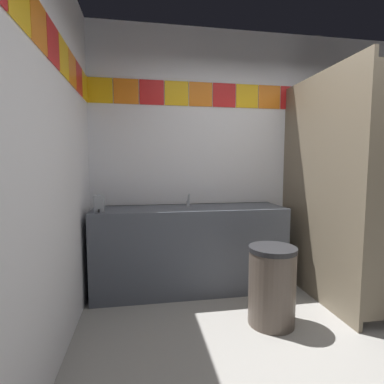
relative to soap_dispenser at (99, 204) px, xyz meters
name	(u,v)px	position (x,y,z in m)	size (l,w,h in m)	color
ground_plane	(357,375)	(1.72, -1.30, -0.96)	(8.25, 8.25, 0.00)	gray
wall_back	(256,157)	(1.72, 0.47, 0.45)	(3.75, 0.09, 2.81)	silver
wall_side	(17,148)	(-0.19, -1.30, 0.45)	(0.09, 3.46, 2.81)	silver
vanity_counter	(190,248)	(0.88, 0.16, -0.51)	(1.97, 0.55, 0.88)	#4C515B
faucet_center	(188,201)	(0.88, 0.25, -0.03)	(0.04, 0.10, 0.14)	silver
soap_dispenser	(99,204)	(0.00, 0.00, 0.00)	(0.09, 0.09, 0.16)	gray
stall_divider	(351,190)	(2.25, -0.48, 0.14)	(0.92, 1.32, 2.19)	#726651
toilet	(350,256)	(2.68, 0.02, -0.66)	(0.39, 0.49, 0.74)	white
trash_bin	(272,285)	(1.45, -0.63, -0.63)	(0.39, 0.39, 0.65)	brown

